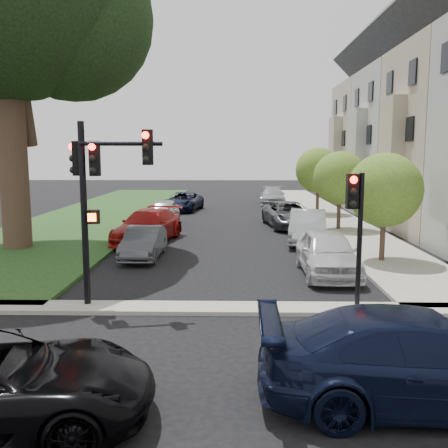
{
  "coord_description": "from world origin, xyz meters",
  "views": [
    {
      "loc": [
        0.33,
        -11.35,
        4.32
      ],
      "look_at": [
        0.0,
        5.0,
        2.0
      ],
      "focal_mm": 40.0,
      "sensor_mm": 36.0,
      "label": 1
    }
  ],
  "objects_px": {
    "small_tree_a": "(385,190)",
    "traffic_signal_secondary": "(356,215)",
    "small_tree_b": "(340,178)",
    "car_parked_7": "(163,212)",
    "traffic_signal_main": "(98,181)",
    "car_parked_1": "(308,227)",
    "car_parked_4": "(273,196)",
    "car_cross_far": "(425,360)",
    "car_parked_2": "(289,215)",
    "car_parked_8": "(183,202)",
    "small_tree_c": "(318,170)",
    "car_parked_6": "(148,226)",
    "car_parked_0": "(327,253)",
    "car_parked_5": "(144,243)"
  },
  "relations": [
    {
      "from": "car_cross_far",
      "to": "car_parked_7",
      "type": "relative_size",
      "value": 1.25
    },
    {
      "from": "car_parked_4",
      "to": "car_parked_7",
      "type": "relative_size",
      "value": 1.11
    },
    {
      "from": "car_cross_far",
      "to": "car_parked_8",
      "type": "xyz_separation_m",
      "value": [
        -7.15,
        29.36,
        -0.12
      ]
    },
    {
      "from": "car_parked_7",
      "to": "car_parked_1",
      "type": "bearing_deg",
      "value": -39.58
    },
    {
      "from": "car_cross_far",
      "to": "car_parked_2",
      "type": "relative_size",
      "value": 1.06
    },
    {
      "from": "car_parked_2",
      "to": "car_parked_7",
      "type": "xyz_separation_m",
      "value": [
        -7.52,
        0.78,
        0.03
      ]
    },
    {
      "from": "small_tree_a",
      "to": "car_parked_7",
      "type": "distance_m",
      "value": 14.68
    },
    {
      "from": "car_parked_0",
      "to": "car_parked_4",
      "type": "distance_m",
      "value": 24.81
    },
    {
      "from": "traffic_signal_main",
      "to": "car_parked_1",
      "type": "relative_size",
      "value": 1.08
    },
    {
      "from": "small_tree_a",
      "to": "car_parked_1",
      "type": "distance_m",
      "value": 5.44
    },
    {
      "from": "car_cross_far",
      "to": "car_parked_7",
      "type": "distance_m",
      "value": 23.03
    },
    {
      "from": "car_parked_0",
      "to": "car_parked_1",
      "type": "relative_size",
      "value": 0.98
    },
    {
      "from": "car_parked_4",
      "to": "car_parked_8",
      "type": "height_order",
      "value": "car_parked_4"
    },
    {
      "from": "car_parked_4",
      "to": "car_parked_6",
      "type": "relative_size",
      "value": 0.92
    },
    {
      "from": "car_parked_2",
      "to": "car_parked_5",
      "type": "distance_m",
      "value": 11.32
    },
    {
      "from": "car_parked_0",
      "to": "car_parked_1",
      "type": "xyz_separation_m",
      "value": [
        0.25,
        6.46,
        -0.01
      ]
    },
    {
      "from": "small_tree_b",
      "to": "traffic_signal_main",
      "type": "relative_size",
      "value": 0.86
    },
    {
      "from": "small_tree_c",
      "to": "car_parked_8",
      "type": "bearing_deg",
      "value": 165.9
    },
    {
      "from": "small_tree_c",
      "to": "car_parked_6",
      "type": "bearing_deg",
      "value": -132.42
    },
    {
      "from": "small_tree_b",
      "to": "car_parked_7",
      "type": "bearing_deg",
      "value": 168.47
    },
    {
      "from": "car_cross_far",
      "to": "car_parked_7",
      "type": "xyz_separation_m",
      "value": [
        -7.54,
        21.76,
        -0.05
      ]
    },
    {
      "from": "car_parked_1",
      "to": "car_parked_8",
      "type": "distance_m",
      "value": 15.46
    },
    {
      "from": "car_parked_8",
      "to": "car_parked_1",
      "type": "bearing_deg",
      "value": -52.21
    },
    {
      "from": "car_parked_1",
      "to": "traffic_signal_secondary",
      "type": "bearing_deg",
      "value": -82.57
    },
    {
      "from": "car_parked_1",
      "to": "car_parked_8",
      "type": "bearing_deg",
      "value": 127.75
    },
    {
      "from": "traffic_signal_main",
      "to": "traffic_signal_secondary",
      "type": "distance_m",
      "value": 7.1
    },
    {
      "from": "car_parked_1",
      "to": "car_parked_2",
      "type": "bearing_deg",
      "value": 102.59
    },
    {
      "from": "traffic_signal_secondary",
      "to": "car_parked_6",
      "type": "relative_size",
      "value": 0.7
    },
    {
      "from": "car_parked_4",
      "to": "car_parked_5",
      "type": "relative_size",
      "value": 1.27
    },
    {
      "from": "small_tree_a",
      "to": "car_parked_8",
      "type": "distance_m",
      "value": 20.59
    },
    {
      "from": "small_tree_b",
      "to": "car_parked_0",
      "type": "distance_m",
      "value": 10.85
    },
    {
      "from": "car_parked_2",
      "to": "car_parked_8",
      "type": "bearing_deg",
      "value": 123.53
    },
    {
      "from": "small_tree_a",
      "to": "small_tree_c",
      "type": "xyz_separation_m",
      "value": [
        0.0,
        15.54,
        0.26
      ]
    },
    {
      "from": "traffic_signal_main",
      "to": "car_parked_2",
      "type": "bearing_deg",
      "value": 65.89
    },
    {
      "from": "car_parked_4",
      "to": "car_parked_6",
      "type": "height_order",
      "value": "car_parked_6"
    },
    {
      "from": "small_tree_b",
      "to": "car_parked_1",
      "type": "height_order",
      "value": "small_tree_b"
    },
    {
      "from": "car_cross_far",
      "to": "car_parked_2",
      "type": "distance_m",
      "value": 20.99
    },
    {
      "from": "small_tree_a",
      "to": "car_parked_7",
      "type": "height_order",
      "value": "small_tree_a"
    },
    {
      "from": "car_parked_2",
      "to": "car_parked_6",
      "type": "bearing_deg",
      "value": -152.48
    },
    {
      "from": "car_parked_5",
      "to": "car_parked_6",
      "type": "relative_size",
      "value": 0.73
    },
    {
      "from": "small_tree_a",
      "to": "car_cross_far",
      "type": "relative_size",
      "value": 0.77
    },
    {
      "from": "car_parked_4",
      "to": "small_tree_a",
      "type": "bearing_deg",
      "value": -79.98
    },
    {
      "from": "small_tree_c",
      "to": "car_parked_4",
      "type": "relative_size",
      "value": 0.94
    },
    {
      "from": "small_tree_c",
      "to": "car_parked_1",
      "type": "bearing_deg",
      "value": -101.67
    },
    {
      "from": "small_tree_c",
      "to": "car_parked_6",
      "type": "height_order",
      "value": "small_tree_c"
    },
    {
      "from": "car_parked_6",
      "to": "car_parked_2",
      "type": "bearing_deg",
      "value": 45.72
    },
    {
      "from": "small_tree_a",
      "to": "traffic_signal_secondary",
      "type": "xyz_separation_m",
      "value": [
        -2.55,
        -5.99,
        -0.24
      ]
    },
    {
      "from": "car_parked_8",
      "to": "car_parked_6",
      "type": "bearing_deg",
      "value": -82.46
    },
    {
      "from": "small_tree_a",
      "to": "traffic_signal_secondary",
      "type": "relative_size",
      "value": 1.15
    },
    {
      "from": "small_tree_b",
      "to": "car_cross_far",
      "type": "bearing_deg",
      "value": -97.54
    }
  ]
}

